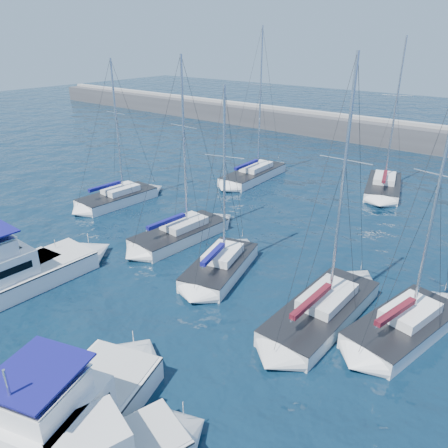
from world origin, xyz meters
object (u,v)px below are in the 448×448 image
Objects in this scene: motor_yacht_port_outer at (4,276)px; sailboat_back_b at (383,186)px; sailboat_mid_c at (220,266)px; sailboat_back_a at (254,174)px; sailboat_mid_a at (118,198)px; sailboat_mid_d at (322,311)px; sailboat_mid_e at (404,325)px; motor_yacht_stbd_inner at (66,421)px; sailboat_mid_b at (180,233)px; motor_yacht_port_inner at (5,276)px.

sailboat_back_b is (11.56, 33.20, -0.42)m from motor_yacht_port_outer.
sailboat_mid_c is 20.90m from sailboat_back_a.
sailboat_mid_a is (-6.76, 14.13, -0.43)m from motor_yacht_port_outer.
sailboat_mid_d is 1.04× the size of sailboat_mid_e.
motor_yacht_stbd_inner is 14.14m from sailboat_mid_d.
sailboat_mid_b is at bearing 102.98° from motor_yacht_stbd_inner.
sailboat_mid_d is (7.71, -0.44, -0.00)m from sailboat_mid_c.
sailboat_mid_b is (-9.45, 16.03, -0.62)m from motor_yacht_stbd_inner.
sailboat_back_b reaches higher than motor_yacht_stbd_inner.
motor_yacht_port_inner is 0.70× the size of sailboat_mid_d.
sailboat_mid_d is 24.18m from sailboat_back_b.
sailboat_mid_a is at bearing 169.78° from sailboat_mid_d.
sailboat_mid_d is at bearing -49.03° from sailboat_back_a.
sailboat_mid_a reaches higher than motor_yacht_port_inner.
sailboat_mid_b is 1.00× the size of sailboat_mid_e.
sailboat_back_a reaches higher than motor_yacht_stbd_inner.
sailboat_mid_e reaches higher than sailboat_mid_a.
sailboat_mid_d is at bearing -147.02° from sailboat_mid_e.
sailboat_mid_e is at bearing -40.84° from sailboat_back_a.
motor_yacht_port_outer is at bearing -149.66° from sailboat_mid_d.
motor_yacht_port_outer is at bearing 169.57° from motor_yacht_port_inner.
sailboat_mid_c reaches higher than motor_yacht_port_outer.
sailboat_mid_a is 0.92× the size of sailboat_mid_d.
sailboat_back_b reaches higher than motor_yacht_port_outer.
sailboat_mid_b is 16.85m from sailboat_back_a.
motor_yacht_stbd_inner is at bearing -69.38° from sailboat_back_a.
sailboat_mid_c is (8.75, 10.12, -0.62)m from motor_yacht_port_inner.
sailboat_mid_e reaches higher than sailboat_mid_c.
motor_yacht_stbd_inner is 0.56× the size of sailboat_back_a.
sailboat_back_b is at bearing 72.23° from motor_yacht_port_inner.
sailboat_back_b is (-5.27, 23.60, 0.01)m from sailboat_mid_d.
sailboat_mid_a is 0.83× the size of sailboat_back_a.
sailboat_mid_e reaches higher than motor_yacht_port_inner.
motor_yacht_port_inner and motor_yacht_stbd_inner have the same top height.
sailboat_back_b reaches higher than sailboat_mid_a.
sailboat_mid_e is (17.39, -0.92, 0.01)m from sailboat_mid_b.
sailboat_mid_c is 0.83× the size of sailboat_back_b.
motor_yacht_port_outer is 0.43× the size of sailboat_back_a.
sailboat_mid_d is 4.30m from sailboat_mid_e.
sailboat_mid_e is 0.93× the size of sailboat_back_b.
motor_yacht_stbd_inner is at bearing -105.51° from sailboat_mid_d.
sailboat_mid_e reaches higher than motor_yacht_stbd_inner.
sailboat_mid_b is 0.96× the size of sailboat_mid_d.
motor_yacht_port_inner is 0.72× the size of sailboat_mid_e.
motor_yacht_port_outer is 35.16m from sailboat_back_b.
sailboat_mid_a reaches higher than motor_yacht_stbd_inner.
sailboat_mid_a is 1.06× the size of sailboat_mid_c.
motor_yacht_port_inner is 19.10m from sailboat_mid_d.
sailboat_mid_b is 13.61m from sailboat_mid_d.
sailboat_mid_b is (10.21, -2.07, 0.00)m from sailboat_mid_a.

